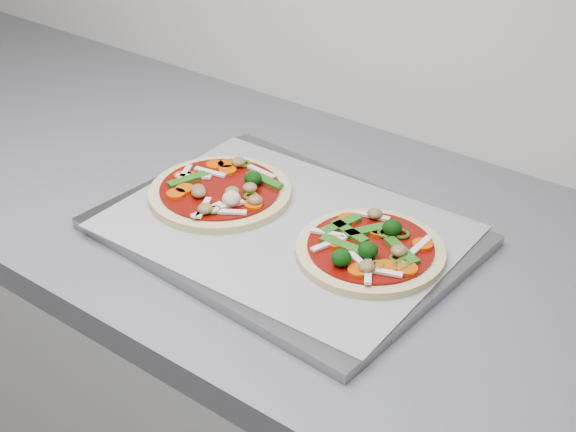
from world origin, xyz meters
The scene contains 5 objects.
countertop centered at (0.00, 1.30, 0.88)m, with size 3.60×0.60×0.04m, color slate.
baking_tray centered at (-0.32, 1.26, 0.91)m, with size 0.45×0.33×0.01m, color gray.
parchment centered at (-0.32, 1.26, 0.92)m, with size 0.43×0.31×0.00m, color #A1A1A7.
pizza_left centered at (-0.44, 1.26, 0.93)m, with size 0.26×0.26×0.03m.
pizza_right centered at (-0.20, 1.27, 0.93)m, with size 0.22×0.22×0.03m.
Camera 1 is at (0.20, 0.57, 1.47)m, focal length 50.00 mm.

